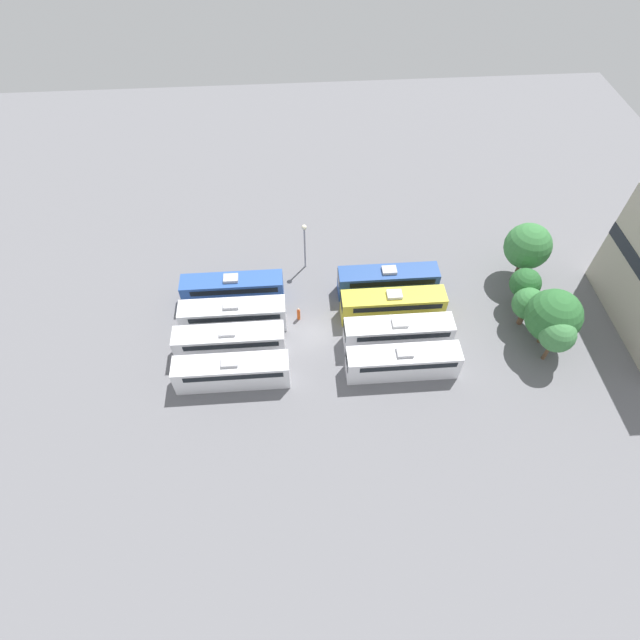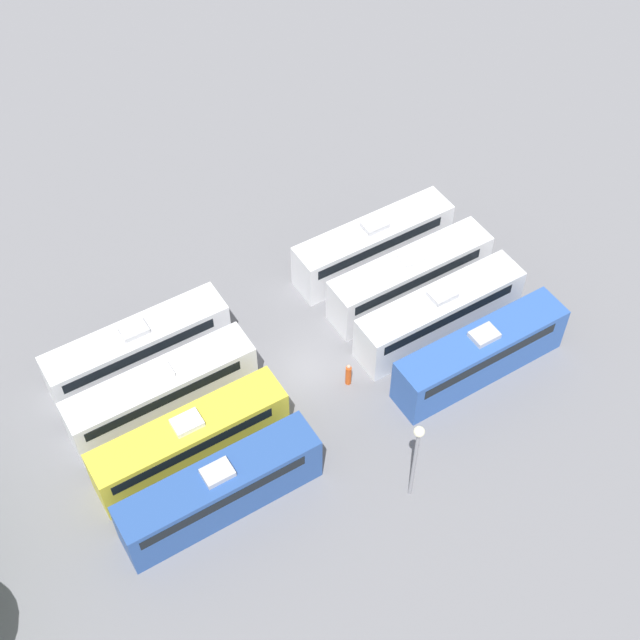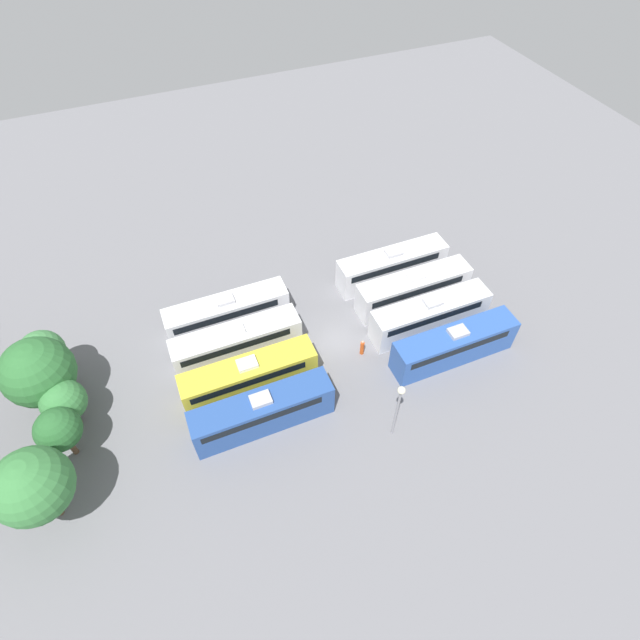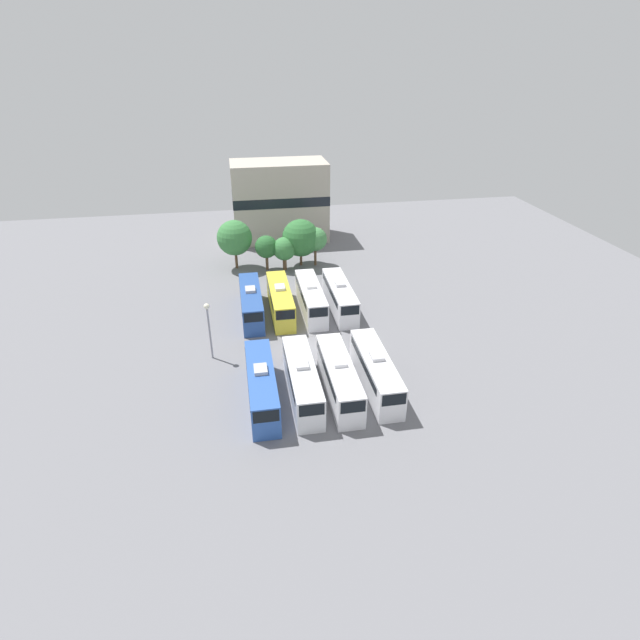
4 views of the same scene
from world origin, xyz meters
name	(u,v)px [view 1 (image 1 of 4)]	position (x,y,z in m)	size (l,w,h in m)	color
ground_plane	(315,333)	(0.00, 0.00, 0.00)	(112.67, 112.67, 0.00)	slate
bus_0	(233,289)	(-5.52, -8.78, 1.83)	(2.51, 11.32, 3.68)	#2D56A8
bus_1	(233,315)	(-1.69, -8.61, 1.83)	(2.51, 11.32, 3.68)	silver
bus_2	(230,341)	(1.81, -8.83, 1.83)	(2.51, 11.32, 3.68)	silver
bus_3	(232,371)	(5.52, -8.47, 1.83)	(2.51, 11.32, 3.68)	white
bus_4	(388,280)	(-5.51, 8.75, 1.83)	(2.51, 11.32, 3.68)	#284C93
bus_5	(393,305)	(-1.90, 8.74, 1.83)	(2.51, 11.32, 3.68)	gold
bus_6	(398,332)	(1.92, 8.68, 1.83)	(2.51, 11.32, 3.68)	silver
bus_7	(403,362)	(5.59, 8.53, 1.83)	(2.51, 11.32, 3.68)	white
worker_person	(299,314)	(-2.13, -1.61, 0.81)	(0.36, 0.36, 1.75)	#CC4C19
light_pole	(304,239)	(-10.24, -0.45, 4.51)	(0.60, 0.60, 6.48)	gray
tree_0	(528,246)	(-6.90, 24.48, 4.78)	(5.18, 5.18, 7.38)	brown
tree_1	(525,283)	(-2.40, 23.09, 3.58)	(3.34, 3.34, 5.28)	brown
tree_2	(528,304)	(0.20, 22.68, 3.24)	(3.44, 3.44, 5.00)	brown
tree_3	(553,316)	(2.86, 23.98, 4.35)	(5.57, 5.57, 7.14)	brown
tree_4	(557,335)	(5.02, 23.66, 4.12)	(3.55, 3.55, 5.92)	brown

